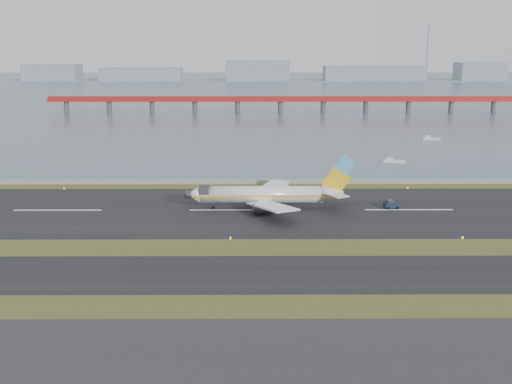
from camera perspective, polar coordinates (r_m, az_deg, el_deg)
ground at (r=117.12m, az=-2.42°, el=-5.29°), size 1000.00×1000.00×0.00m
taxiway_strip at (r=105.76m, az=-2.65°, el=-7.27°), size 1000.00×18.00×0.10m
runway_strip at (r=145.92m, az=-2.00°, el=-1.63°), size 1000.00×45.00×0.10m
seawall at (r=175.04m, az=-1.72°, el=0.95°), size 1000.00×2.50×1.00m
bay_water at (r=572.47m, az=-0.76°, el=9.08°), size 1400.00×800.00×1.30m
red_pier at (r=362.80m, az=2.18°, el=8.13°), size 260.00×5.00×10.20m
far_shoreline at (r=731.99m, az=0.42°, el=10.35°), size 1400.00×80.00×60.50m
airliner at (r=146.07m, az=1.07°, el=-0.23°), size 38.52×32.89×12.80m
pushback_tug at (r=150.37m, az=11.92°, el=-1.09°), size 3.50×2.41×2.07m
workboat_near at (r=211.15m, az=12.15°, el=2.71°), size 7.30×4.25×1.69m
workboat_far at (r=267.87m, az=15.30°, el=4.62°), size 7.20×3.32×1.68m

